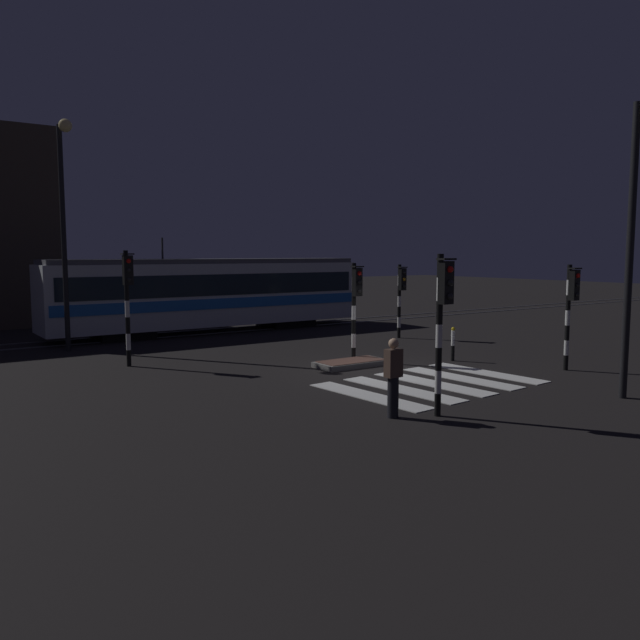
{
  "coord_description": "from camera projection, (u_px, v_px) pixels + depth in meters",
  "views": [
    {
      "loc": [
        -11.97,
        -14.14,
        3.5
      ],
      "look_at": [
        -0.73,
        2.11,
        1.4
      ],
      "focal_mm": 35.43,
      "sensor_mm": 36.0,
      "label": 1
    }
  ],
  "objects": [
    {
      "name": "pedestrian_waiting_at_kerb",
      "position": [
        393.0,
        377.0,
        13.38
      ],
      "size": [
        0.36,
        0.24,
        1.71
      ],
      "color": "black",
      "rests_on": "ground"
    },
    {
      "name": "traffic_light_corner_far_right",
      "position": [
        401.0,
        290.0,
        25.85
      ],
      "size": [
        0.36,
        0.42,
        3.04
      ],
      "color": "black",
      "rests_on": "ground"
    },
    {
      "name": "traffic_light_corner_far_left",
      "position": [
        128.0,
        290.0,
        19.26
      ],
      "size": [
        0.36,
        0.42,
        3.58
      ],
      "color": "black",
      "rests_on": "ground"
    },
    {
      "name": "crosswalk_zebra",
      "position": [
        432.0,
        383.0,
        16.96
      ],
      "size": [
        5.69,
        4.18,
        0.02
      ],
      "color": "silver",
      "rests_on": "ground"
    },
    {
      "name": "traffic_light_median_centre",
      "position": [
        356.0,
        297.0,
        20.17
      ],
      "size": [
        0.36,
        0.42,
        3.18
      ],
      "color": "black",
      "rests_on": "ground"
    },
    {
      "name": "ground_plane",
      "position": [
        381.0,
        372.0,
        18.71
      ],
      "size": [
        120.0,
        120.0,
        0.0
      ],
      "primitive_type": "plane",
      "color": "black"
    },
    {
      "name": "rail_far",
      "position": [
        206.0,
        330.0,
        28.83
      ],
      "size": [
        80.0,
        0.12,
        0.03
      ],
      "primitive_type": "cube",
      "color": "#59595E",
      "rests_on": "ground"
    },
    {
      "name": "rail_near",
      "position": [
        219.0,
        333.0,
        27.66
      ],
      "size": [
        80.0,
        0.12,
        0.03
      ],
      "primitive_type": "cube",
      "color": "#59595E",
      "rests_on": "ground"
    },
    {
      "name": "street_lamp_trackside_left",
      "position": [
        64.0,
        210.0,
        21.95
      ],
      "size": [
        0.44,
        1.21,
        7.97
      ],
      "color": "black",
      "rests_on": "ground"
    },
    {
      "name": "traffic_light_corner_near_right",
      "position": [
        571.0,
        301.0,
        18.65
      ],
      "size": [
        0.36,
        0.42,
        3.16
      ],
      "color": "black",
      "rests_on": "ground"
    },
    {
      "name": "traffic_light_kerb_mid_left",
      "position": [
        443.0,
        310.0,
        13.29
      ],
      "size": [
        0.36,
        0.42,
        3.48
      ],
      "color": "black",
      "rests_on": "ground"
    },
    {
      "name": "tram",
      "position": [
        210.0,
        293.0,
        28.01
      ],
      "size": [
        14.45,
        2.58,
        4.15
      ],
      "color": "silver",
      "rests_on": "ground"
    },
    {
      "name": "traffic_island",
      "position": [
        351.0,
        363.0,
        19.63
      ],
      "size": [
        2.3,
        1.07,
        0.18
      ],
      "color": "slate",
      "rests_on": "ground"
    },
    {
      "name": "bollard_island_edge",
      "position": [
        453.0,
        344.0,
        20.52
      ],
      "size": [
        0.12,
        0.12,
        1.11
      ],
      "color": "black",
      "rests_on": "ground"
    }
  ]
}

